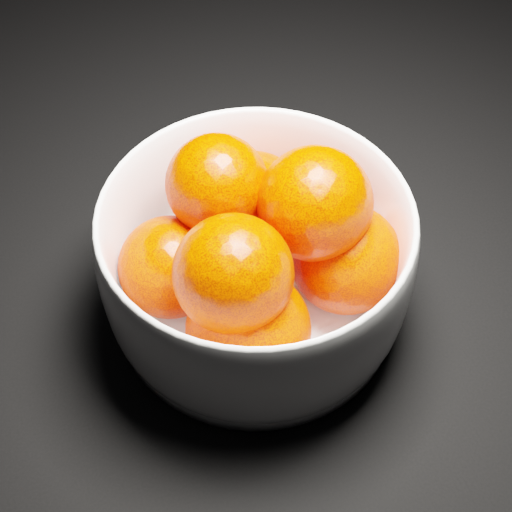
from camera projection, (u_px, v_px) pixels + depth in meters
name	position (u px, v px, depth m)	size (l,w,h in m)	color
bowl	(256.00, 261.00, 0.54)	(0.23, 0.23, 0.11)	white
orange_pile	(259.00, 247.00, 0.52)	(0.21, 0.20, 0.14)	#FE2900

